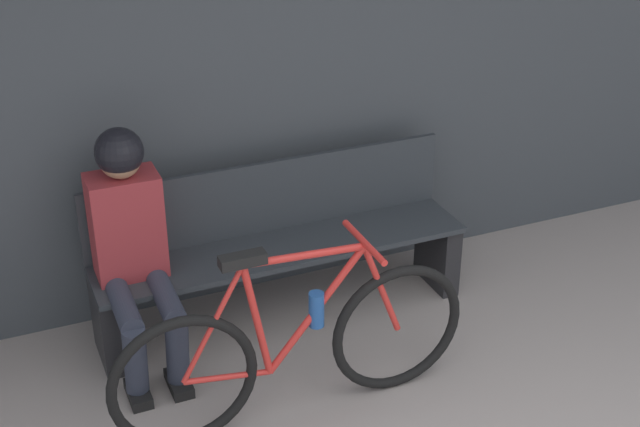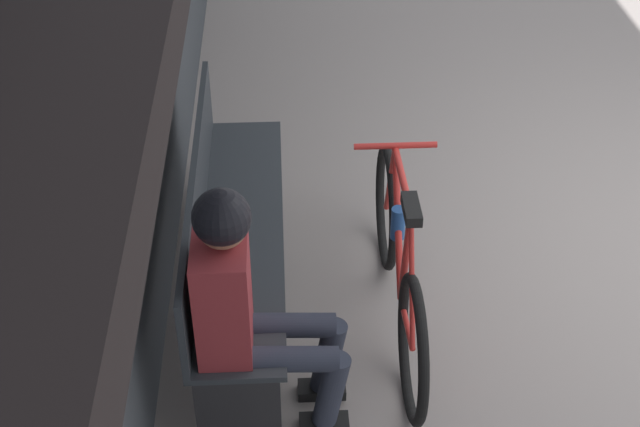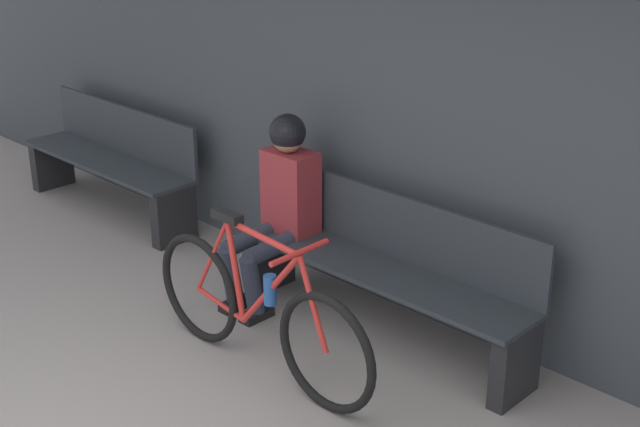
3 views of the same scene
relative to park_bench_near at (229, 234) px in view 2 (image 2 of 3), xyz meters
The scene contains 3 objects.
park_bench_near is the anchor object (origin of this frame).
bicycle 0.85m from the park_bench_near, 105.70° to the right, with size 1.71×0.40×0.91m.
person_seated 0.85m from the park_bench_near, behind, with size 0.34×0.63×1.23m.
Camera 2 is at (-3.63, 2.37, 3.15)m, focal length 50.00 mm.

